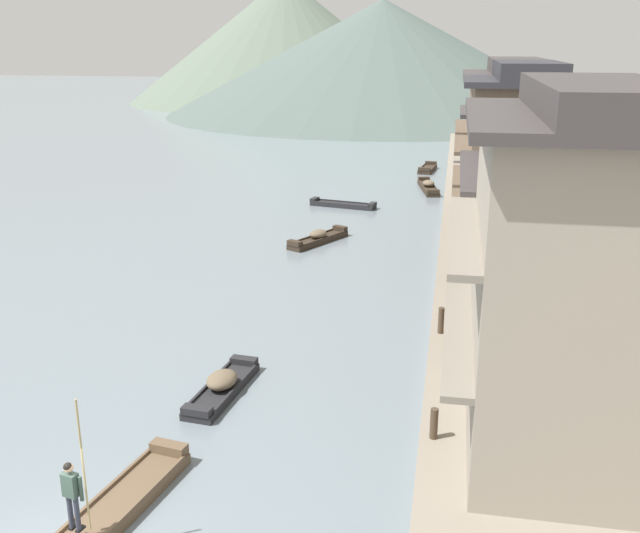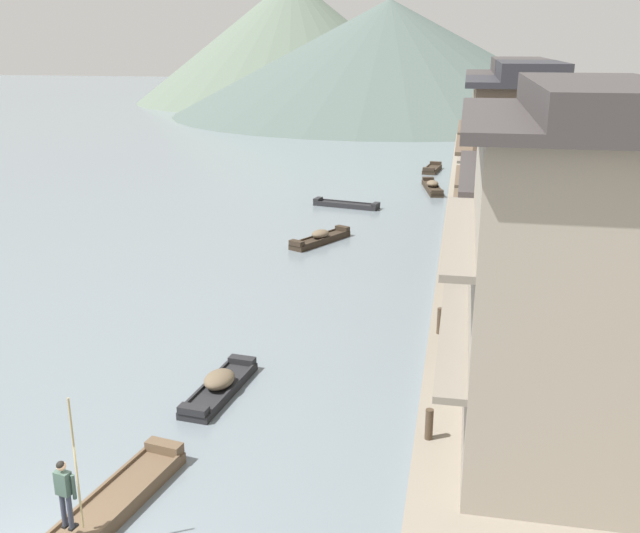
{
  "view_description": "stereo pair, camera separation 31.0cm",
  "coord_description": "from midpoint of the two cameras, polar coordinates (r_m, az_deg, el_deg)",
  "views": [
    {
      "loc": [
        7.66,
        -10.91,
        10.24
      ],
      "look_at": [
        2.72,
        15.57,
        1.77
      ],
      "focal_mm": 40.31,
      "sensor_mm": 36.0,
      "label": 1
    },
    {
      "loc": [
        7.97,
        -10.85,
        10.24
      ],
      "look_at": [
        2.72,
        15.57,
        1.77
      ],
      "focal_mm": 40.31,
      "sensor_mm": 36.0,
      "label": 2
    }
  ],
  "objects": [
    {
      "name": "boat_midriver_drifting",
      "position": [
        46.54,
        1.64,
        4.92
      ],
      "size": [
        4.43,
        1.8,
        0.44
      ],
      "color": "#232326",
      "rests_on": "ground"
    },
    {
      "name": "hill_far_west",
      "position": [
        108.18,
        4.85,
        16.21
      ],
      "size": [
        62.38,
        62.38,
        16.0
      ],
      "primitive_type": "cone",
      "color": "#4C5B56",
      "rests_on": "ground"
    },
    {
      "name": "hill_far_centre",
      "position": [
        131.58,
        -2.78,
        17.53
      ],
      "size": [
        54.94,
        54.94,
        20.91
      ],
      "primitive_type": "cone",
      "color": "#5B6B5B",
      "rests_on": "ground"
    },
    {
      "name": "boat_moored_nearest",
      "position": [
        38.1,
        -0.37,
        2.26
      ],
      "size": [
        2.71,
        4.11,
        0.71
      ],
      "color": "#33281E",
      "rests_on": "ground"
    },
    {
      "name": "house_waterfront_narrow",
      "position": [
        39.68,
        14.56,
        9.3
      ],
      "size": [
        5.48,
        7.13,
        8.74
      ],
      "color": "#75604C",
      "rests_on": "riverbank_right"
    },
    {
      "name": "house_waterfront_far",
      "position": [
        47.45,
        14.16,
        9.0
      ],
      "size": [
        5.89,
        7.0,
        6.14
      ],
      "color": "gray",
      "rests_on": "riverbank_right"
    },
    {
      "name": "boatman_person",
      "position": [
        16.16,
        -19.63,
        -16.24
      ],
      "size": [
        0.57,
        0.31,
        3.04
      ],
      "color": "black",
      "rests_on": "boat_foreground_poled"
    },
    {
      "name": "house_waterfront_tall",
      "position": [
        32.93,
        15.33,
        7.67
      ],
      "size": [
        5.56,
        6.62,
        8.74
      ],
      "color": "#75604C",
      "rests_on": "riverbank_right"
    },
    {
      "name": "boat_moored_third",
      "position": [
        60.28,
        8.38,
        7.68
      ],
      "size": [
        1.48,
        3.66,
        0.57
      ],
      "color": "#33281E",
      "rests_on": "ground"
    },
    {
      "name": "house_waterfront_nearest",
      "position": [
        18.0,
        19.68,
        -0.59
      ],
      "size": [
        6.1,
        8.24,
        8.74
      ],
      "color": "gray",
      "rests_on": "riverbank_right"
    },
    {
      "name": "boat_moored_second",
      "position": [
        52.43,
        8.43,
        6.28
      ],
      "size": [
        1.83,
        5.25,
        0.73
      ],
      "color": "#33281E",
      "rests_on": "ground"
    },
    {
      "name": "boat_moored_far",
      "position": [
        22.27,
        -8.17,
        -9.38
      ],
      "size": [
        1.35,
        3.88,
        0.7
      ],
      "color": "#232326",
      "rests_on": "ground"
    },
    {
      "name": "boat_foreground_poled",
      "position": [
        17.7,
        -16.57,
        -18.03
      ],
      "size": [
        1.9,
        5.13,
        0.54
      ],
      "color": "brown",
      "rests_on": "ground"
    },
    {
      "name": "riverbank_right",
      "position": [
        42.89,
        21.56,
        2.88
      ],
      "size": [
        18.0,
        110.0,
        0.69
      ],
      "primitive_type": "cube",
      "color": "gray",
      "rests_on": "ground"
    },
    {
      "name": "house_waterfront_second",
      "position": [
        25.84,
        17.65,
        1.91
      ],
      "size": [
        6.77,
        8.34,
        6.14
      ],
      "color": "#75604C",
      "rests_on": "riverbank_right"
    },
    {
      "name": "mooring_post_dock_near",
      "position": [
        18.59,
        8.55,
        -12.23
      ],
      "size": [
        0.2,
        0.2,
        0.82
      ],
      "primitive_type": "cylinder",
      "color": "#473828",
      "rests_on": "riverbank_right"
    },
    {
      "name": "mooring_post_dock_mid",
      "position": [
        24.85,
        9.23,
        -4.25
      ],
      "size": [
        0.2,
        0.2,
        0.92
      ],
      "primitive_type": "cylinder",
      "color": "#473828",
      "rests_on": "riverbank_right"
    }
  ]
}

